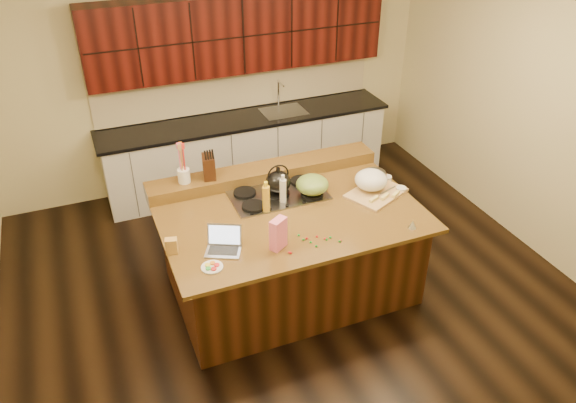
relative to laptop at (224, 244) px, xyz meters
name	(u,v)px	position (x,y,z in m)	size (l,w,h in m)	color
room	(290,171)	(0.73, 0.32, 0.38)	(5.52, 5.02, 2.72)	black
island	(290,251)	(0.73, 0.32, -0.51)	(2.40, 1.60, 0.92)	black
back_ledge	(264,172)	(0.73, 1.02, 0.01)	(2.40, 0.30, 0.12)	black
cooktop	(278,194)	(0.73, 0.62, -0.04)	(0.92, 0.52, 0.05)	gray
back_counter	(245,112)	(1.03, 2.55, 0.01)	(3.70, 0.66, 2.40)	silver
kettle	(278,182)	(0.73, 0.62, 0.10)	(0.25, 0.25, 0.22)	black
green_bowl	(312,185)	(1.03, 0.49, 0.08)	(0.32, 0.32, 0.17)	olive
laptop	(224,244)	(0.00, 0.00, 0.00)	(0.36, 0.33, 0.20)	#B7B7BC
oil_bottle	(266,199)	(0.53, 0.40, 0.08)	(0.07, 0.07, 0.27)	gold
vinegar_bottle	(283,191)	(0.73, 0.49, 0.07)	(0.06, 0.06, 0.25)	silver
wooden_tray	(372,183)	(1.61, 0.35, 0.04)	(0.66, 0.59, 0.22)	tan
ramekin_a	(401,189)	(1.88, 0.25, -0.03)	(0.10, 0.10, 0.04)	white
ramekin_b	(387,178)	(1.87, 0.49, -0.03)	(0.10, 0.10, 0.04)	white
ramekin_c	(377,178)	(1.78, 0.53, -0.03)	(0.10, 0.10, 0.04)	white
strainer_bowl	(374,178)	(1.74, 0.52, -0.01)	(0.24, 0.24, 0.09)	#996B3F
kitchen_timer	(412,224)	(1.64, -0.33, -0.02)	(0.08, 0.08, 0.07)	silver
pink_bag	(278,234)	(0.43, -0.15, 0.09)	(0.15, 0.08, 0.28)	pink
candy_plate	(212,267)	(-0.16, -0.21, -0.05)	(0.18, 0.18, 0.01)	white
package_box	(171,246)	(-0.42, 0.11, 0.01)	(0.10, 0.07, 0.14)	gold
utensil_crock	(184,176)	(-0.09, 1.02, 0.14)	(0.12, 0.12, 0.14)	white
knife_block	(209,167)	(0.17, 1.02, 0.18)	(0.12, 0.19, 0.23)	black
gumdrop_0	(340,241)	(0.95, -0.28, -0.04)	(0.02, 0.02, 0.02)	red
gumdrop_1	(316,246)	(0.73, -0.27, -0.04)	(0.02, 0.02, 0.02)	#198C26
gumdrop_2	(289,252)	(0.49, -0.27, -0.04)	(0.02, 0.02, 0.02)	red
gumdrop_3	(299,235)	(0.66, -0.07, -0.04)	(0.02, 0.02, 0.02)	#198C26
gumdrop_4	(307,238)	(0.70, -0.14, -0.04)	(0.02, 0.02, 0.02)	red
gumdrop_5	(330,237)	(0.90, -0.20, -0.04)	(0.02, 0.02, 0.02)	#198C26
gumdrop_6	(291,253)	(0.49, -0.28, -0.04)	(0.02, 0.02, 0.02)	red
gumdrop_7	(327,239)	(0.85, -0.22, -0.04)	(0.02, 0.02, 0.02)	#198C26
gumdrop_8	(317,237)	(0.79, -0.15, -0.04)	(0.02, 0.02, 0.02)	red
gumdrop_9	(311,242)	(0.71, -0.20, -0.04)	(0.02, 0.02, 0.02)	#198C26
gumdrop_10	(325,239)	(0.84, -0.20, -0.04)	(0.02, 0.02, 0.02)	red
gumdrop_11	(303,240)	(0.67, -0.14, -0.04)	(0.02, 0.02, 0.02)	#198C26
gumdrop_12	(279,241)	(0.46, -0.08, -0.04)	(0.02, 0.02, 0.02)	red
gumdrop_13	(340,241)	(0.94, -0.28, -0.04)	(0.02, 0.02, 0.02)	#198C26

